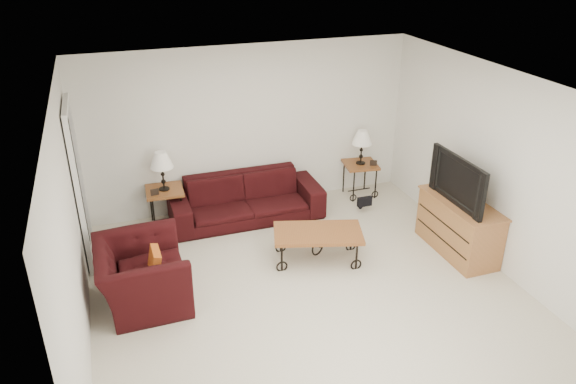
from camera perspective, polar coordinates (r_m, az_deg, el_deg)
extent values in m
plane|color=beige|center=(6.80, 1.94, -10.05)|extent=(5.00, 5.00, 0.00)
cube|color=white|center=(8.36, -4.03, 6.60)|extent=(5.00, 0.02, 2.50)
cube|color=white|center=(4.29, 14.48, -14.60)|extent=(5.00, 0.02, 2.50)
cube|color=white|center=(5.84, -21.51, -4.04)|extent=(0.02, 5.00, 2.50)
cube|color=white|center=(7.36, 20.62, 2.26)|extent=(0.02, 5.00, 2.50)
plane|color=white|center=(5.72, 2.32, 10.75)|extent=(5.00, 5.00, 0.00)
cube|color=black|center=(7.43, -20.86, 0.46)|extent=(0.08, 0.94, 2.04)
imported|color=black|center=(8.24, -4.36, -0.67)|extent=(2.25, 0.88, 0.66)
cube|color=brown|center=(8.25, -12.46, -1.54)|extent=(0.55, 0.55, 0.57)
cube|color=brown|center=(9.04, 7.40, 1.31)|extent=(0.58, 0.58, 0.56)
cube|color=black|center=(7.96, -13.61, -0.01)|extent=(0.12, 0.03, 0.10)
cube|color=black|center=(8.85, 8.81, 2.98)|extent=(0.11, 0.05, 0.09)
cube|color=brown|center=(7.26, 3.08, -5.56)|extent=(1.26, 0.91, 0.43)
imported|color=black|center=(6.63, -14.85, -8.23)|extent=(1.01, 1.15, 0.74)
cube|color=#BB4418|center=(6.51, -13.64, -7.16)|extent=(0.09, 0.33, 0.33)
cube|color=#AE6940|center=(7.71, 17.20, -3.45)|extent=(0.52, 1.24, 0.74)
imported|color=black|center=(7.40, 17.76, 1.22)|extent=(0.15, 1.11, 0.64)
ellipsoid|color=black|center=(8.60, 7.56, -0.39)|extent=(0.40, 0.34, 0.46)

